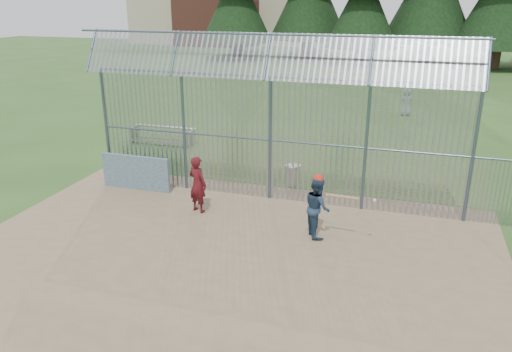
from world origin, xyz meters
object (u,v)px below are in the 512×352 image
(batter, at_px, (317,207))
(bleacher, at_px, (162,135))
(trash_can, at_px, (293,175))
(dugout_wall, at_px, (136,173))
(onlooker, at_px, (198,184))

(batter, height_order, bleacher, batter)
(trash_can, relative_size, bleacher, 0.27)
(dugout_wall, xyz_separation_m, batter, (6.60, -1.65, 0.24))
(batter, relative_size, bleacher, 0.56)
(dugout_wall, height_order, onlooker, onlooker)
(batter, distance_m, trash_can, 3.99)
(dugout_wall, distance_m, trash_can, 5.43)
(dugout_wall, xyz_separation_m, onlooker, (2.80, -1.11, 0.29))
(dugout_wall, distance_m, onlooker, 3.02)
(batter, xyz_separation_m, trash_can, (-1.56, 3.64, -0.48))
(trash_can, height_order, bleacher, trash_can)
(batter, height_order, trash_can, batter)
(onlooker, bearing_deg, trash_can, -105.27)
(batter, bearing_deg, dugout_wall, 47.52)
(bleacher, bearing_deg, dugout_wall, -71.37)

